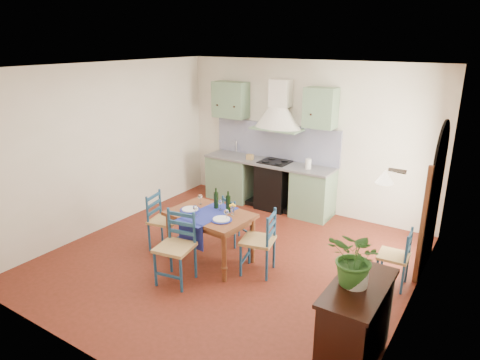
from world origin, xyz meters
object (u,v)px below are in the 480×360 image
at_px(sideboard, 355,323).
at_px(potted_plant, 357,258).
at_px(chair_near, 176,247).
at_px(dining_table, 210,219).

xyz_separation_m(sideboard, potted_plant, (-0.04, -0.02, 0.71)).
bearing_deg(sideboard, potted_plant, -157.91).
relative_size(chair_near, sideboard, 0.93).
height_order(chair_near, potted_plant, potted_plant).
distance_m(chair_near, sideboard, 2.55).
bearing_deg(potted_plant, sideboard, 22.09).
bearing_deg(potted_plant, dining_table, 158.03).
bearing_deg(chair_near, potted_plant, -6.73).
xyz_separation_m(chair_near, potted_plant, (2.50, -0.30, 0.71)).
bearing_deg(potted_plant, chair_near, 173.27).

